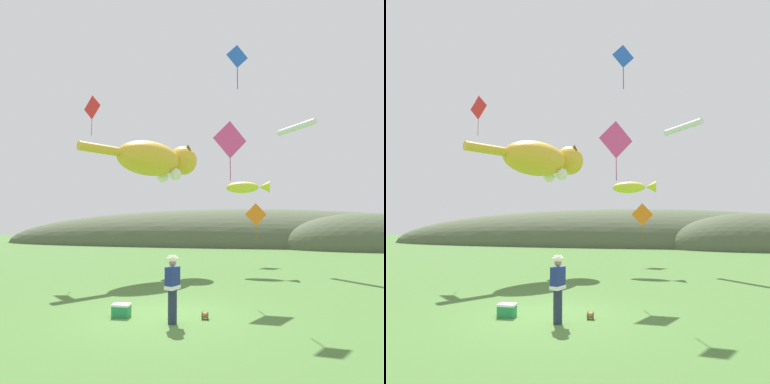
% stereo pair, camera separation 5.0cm
% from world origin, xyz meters
% --- Properties ---
extents(ground_plane, '(120.00, 120.00, 0.00)m').
position_xyz_m(ground_plane, '(0.00, 0.00, 0.00)').
color(ground_plane, '#477033').
extents(distant_hill_ridge, '(62.18, 16.11, 8.73)m').
position_xyz_m(distant_hill_ridge, '(1.93, 32.11, 0.00)').
color(distant_hill_ridge, '#4C563D').
rests_on(distant_hill_ridge, ground).
extents(festival_attendant, '(0.38, 0.48, 1.77)m').
position_xyz_m(festival_attendant, '(0.36, -0.68, 0.95)').
color(festival_attendant, '#232D47').
rests_on(festival_attendant, ground).
extents(kite_spool, '(0.17, 0.21, 0.21)m').
position_xyz_m(kite_spool, '(1.14, -0.09, 0.11)').
color(kite_spool, olive).
rests_on(kite_spool, ground).
extents(picnic_cooler, '(0.49, 0.33, 0.36)m').
position_xyz_m(picnic_cooler, '(-1.23, -0.30, 0.18)').
color(picnic_cooler, '#268C4C').
rests_on(picnic_cooler, ground).
extents(kite_giant_cat, '(4.83, 6.13, 2.20)m').
position_xyz_m(kite_giant_cat, '(-2.76, 8.23, 6.12)').
color(kite_giant_cat, gold).
extents(kite_fish_windsock, '(2.49, 0.83, 0.76)m').
position_xyz_m(kite_fish_windsock, '(2.08, 9.79, 4.67)').
color(kite_fish_windsock, yellow).
extents(kite_tube_streamer, '(2.19, 2.62, 0.44)m').
position_xyz_m(kite_tube_streamer, '(5.08, 12.02, 8.59)').
color(kite_tube_streamer, white).
extents(kite_diamond_pink, '(1.28, 0.87, 2.44)m').
position_xyz_m(kite_diamond_pink, '(1.58, 3.86, 5.98)').
color(kite_diamond_pink, '#E53F8C').
extents(kite_diamond_orange, '(1.39, 0.51, 2.37)m').
position_xyz_m(kite_diamond_orange, '(2.54, 12.91, 3.19)').
color(kite_diamond_orange, orange).
extents(kite_diamond_blue, '(0.86, 0.50, 1.88)m').
position_xyz_m(kite_diamond_blue, '(1.91, 3.86, 9.43)').
color(kite_diamond_blue, blue).
extents(kite_diamond_red, '(1.25, 0.56, 2.26)m').
position_xyz_m(kite_diamond_red, '(-6.22, 7.29, 8.98)').
color(kite_diamond_red, red).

